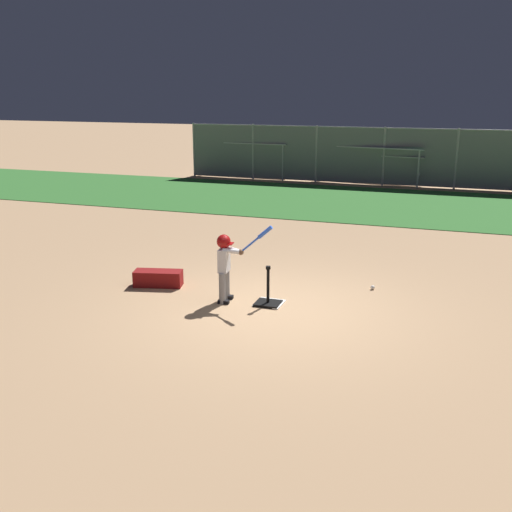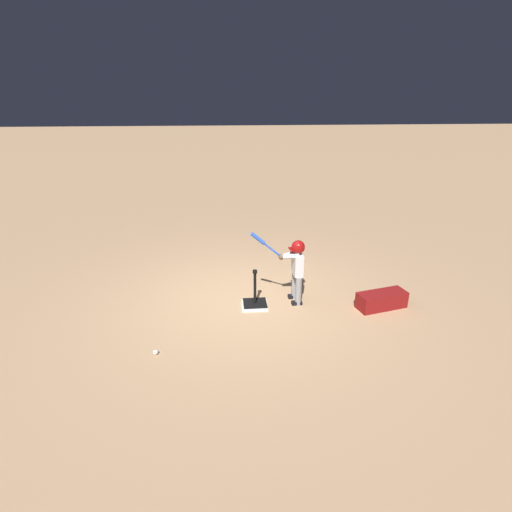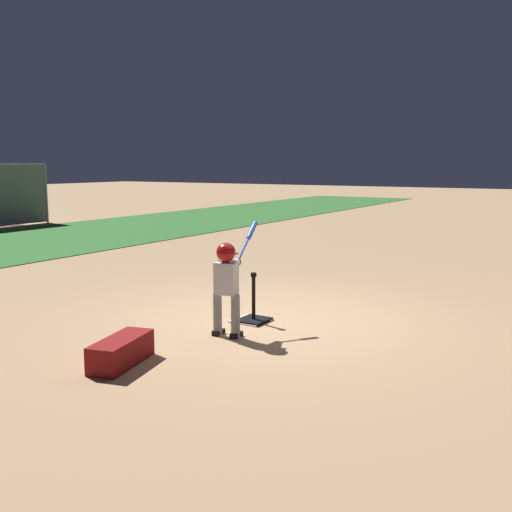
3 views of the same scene
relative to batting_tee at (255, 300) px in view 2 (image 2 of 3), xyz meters
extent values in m
plane|color=tan|center=(0.21, -0.18, -0.10)|extent=(90.00, 90.00, 0.00)
cube|color=white|center=(0.01, 0.04, -0.09)|extent=(0.46, 0.46, 0.02)
cube|color=black|center=(0.00, 0.00, -0.08)|extent=(0.40, 0.36, 0.04)
cylinder|color=black|center=(0.00, 0.00, 0.22)|extent=(0.05, 0.05, 0.56)
cylinder|color=black|center=(0.00, 0.00, 0.53)|extent=(0.08, 0.08, 0.05)
cylinder|color=gray|center=(-0.74, 0.06, 0.16)|extent=(0.12, 0.12, 0.51)
cube|color=black|center=(-0.72, 0.06, -0.07)|extent=(0.19, 0.11, 0.06)
cylinder|color=gray|center=(-0.72, -0.19, 0.16)|extent=(0.12, 0.12, 0.51)
cube|color=black|center=(-0.70, -0.19, -0.07)|extent=(0.19, 0.11, 0.06)
cube|color=silver|center=(-0.73, -0.07, 0.60)|extent=(0.17, 0.28, 0.38)
sphere|color=brown|center=(-0.73, -0.07, 0.90)|extent=(0.19, 0.19, 0.19)
sphere|color=maroon|center=(-0.73, -0.07, 0.92)|extent=(0.23, 0.23, 0.23)
cube|color=maroon|center=(-0.63, -0.06, 0.89)|extent=(0.13, 0.18, 0.01)
cylinder|color=silver|center=(-0.59, -0.01, 0.78)|extent=(0.31, 0.14, 0.11)
cylinder|color=silver|center=(-0.58, -0.10, 0.78)|extent=(0.31, 0.19, 0.11)
sphere|color=brown|center=(-0.45, -0.04, 0.76)|extent=(0.10, 0.10, 0.10)
cylinder|color=blue|center=(-0.20, -0.02, 0.97)|extent=(0.51, 0.08, 0.45)
cylinder|color=blue|center=(-0.05, -0.01, 1.11)|extent=(0.25, 0.08, 0.23)
cylinder|color=black|center=(-0.46, -0.04, 0.75)|extent=(0.05, 0.05, 0.05)
sphere|color=white|center=(1.50, 1.30, -0.06)|extent=(0.07, 0.07, 0.07)
cube|color=maroon|center=(-2.13, 0.29, 0.04)|extent=(0.89, 0.51, 0.28)
camera|label=1|loc=(2.72, -8.71, 3.30)|focal=42.00mm
camera|label=2|loc=(0.54, 6.05, 3.25)|focal=28.00mm
camera|label=3|loc=(-6.46, -3.93, 1.94)|focal=42.00mm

